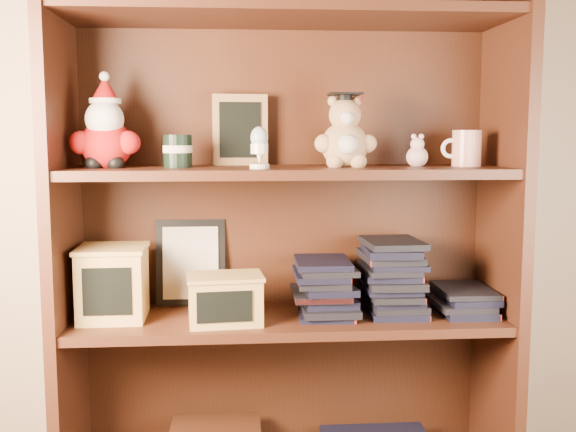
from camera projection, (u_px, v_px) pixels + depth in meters
name	position (u px, v px, depth m)	size (l,w,h in m)	color
bookcase	(286.00, 229.00, 1.84)	(1.20, 0.35, 1.60)	#442113
shelf_lower	(288.00, 319.00, 1.82)	(1.14, 0.33, 0.02)	#442113
shelf_upper	(288.00, 172.00, 1.77)	(1.14, 0.33, 0.02)	#442113
santa_plush	(106.00, 132.00, 1.72)	(0.18, 0.13, 0.25)	#A50F0F
teachers_tin	(178.00, 151.00, 1.74)	(0.08, 0.08, 0.08)	black
chalkboard_plaque	(240.00, 131.00, 1.86)	(0.15, 0.09, 0.20)	#9E7547
egg_cup	(259.00, 146.00, 1.68)	(0.05, 0.05, 0.11)	white
grad_teddy_bear	(345.00, 138.00, 1.77)	(0.16, 0.14, 0.20)	tan
pink_figurine	(417.00, 154.00, 1.79)	(0.06, 0.06, 0.09)	beige
teacher_mug	(466.00, 148.00, 1.80)	(0.11, 0.08, 0.10)	silver
certificate_frame	(191.00, 262.00, 1.92)	(0.20, 0.05, 0.24)	black
treats_box	(113.00, 282.00, 1.77)	(0.18, 0.18, 0.19)	#D8AB58
pencils_box	(225.00, 299.00, 1.73)	(0.21, 0.16, 0.13)	#D8AB58
book_stack_left	(324.00, 288.00, 1.82)	(0.14, 0.20, 0.14)	black
book_stack_mid	(392.00, 279.00, 1.83)	(0.14, 0.20, 0.19)	black
book_stack_right	(461.00, 300.00, 1.85)	(0.14, 0.20, 0.06)	black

